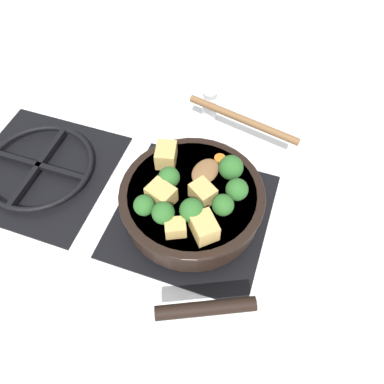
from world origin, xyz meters
name	(u,v)px	position (x,y,z in m)	size (l,w,h in m)	color
ground_plane	(192,215)	(0.00, 0.00, 0.00)	(2.40, 2.40, 0.00)	white
front_burner_grate	(192,212)	(0.00, 0.00, 0.01)	(0.31, 0.31, 0.03)	black
rear_burner_grate	(40,168)	(0.00, 0.36, 0.01)	(0.31, 0.31, 0.03)	black
skillet_pan	(192,201)	(0.00, 0.00, 0.06)	(0.38, 0.31, 0.06)	black
wooden_spoon	(228,139)	(0.14, -0.03, 0.09)	(0.23, 0.26, 0.02)	brown
tofu_cube_center_large	(174,227)	(-0.09, 0.00, 0.10)	(0.04, 0.03, 0.03)	tan
tofu_cube_near_handle	(161,195)	(-0.04, 0.05, 0.11)	(0.05, 0.04, 0.04)	tan
tofu_cube_east_chunk	(203,193)	(-0.01, -0.02, 0.10)	(0.04, 0.04, 0.04)	tan
tofu_cube_west_chunk	(166,155)	(0.05, 0.07, 0.11)	(0.05, 0.04, 0.04)	tan
tofu_cube_back_piece	(204,227)	(-0.08, -0.05, 0.11)	(0.05, 0.04, 0.04)	tan
broccoli_floret_near_spoon	(237,190)	(0.01, -0.08, 0.11)	(0.04, 0.04, 0.05)	#709956
broccoli_floret_center_top	(231,168)	(0.06, -0.06, 0.12)	(0.05, 0.05, 0.05)	#709956
broccoli_floret_east_rim	(223,205)	(-0.03, -0.07, 0.11)	(0.04, 0.04, 0.05)	#709956
broccoli_floret_west_rim	(192,210)	(-0.05, -0.02, 0.12)	(0.04, 0.04, 0.05)	#709956
broccoli_floret_north_edge	(169,177)	(0.00, 0.05, 0.11)	(0.04, 0.04, 0.05)	#709956
broccoli_floret_south_cluster	(144,205)	(-0.07, 0.07, 0.11)	(0.04, 0.04, 0.05)	#709956
broccoli_floret_mid_floret	(163,213)	(-0.08, 0.03, 0.11)	(0.04, 0.04, 0.05)	#709956
carrot_slice_orange_thin	(220,158)	(0.09, -0.03, 0.09)	(0.02, 0.02, 0.01)	orange
carrot_slice_near_center	(234,165)	(0.09, -0.06, 0.09)	(0.03, 0.03, 0.01)	orange
salt_shaker	(210,106)	(0.28, 0.05, 0.04)	(0.04, 0.04, 0.09)	white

